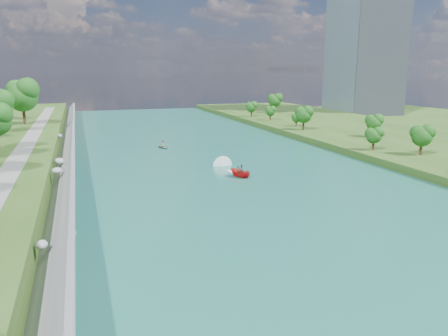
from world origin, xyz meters
name	(u,v)px	position (x,y,z in m)	size (l,w,h in m)	color
ground	(266,200)	(0.00, 0.00, 0.00)	(260.00, 260.00, 0.00)	#2D5119
river_water	(220,168)	(0.00, 20.00, 0.05)	(55.00, 240.00, 0.10)	#185C51
berm_east	(443,148)	(49.50, 20.00, 0.75)	(44.00, 240.00, 1.50)	#2D5119
riprap_bank	(64,170)	(-25.85, 19.00, 1.79)	(4.19, 236.00, 4.12)	slate
riverside_path	(16,161)	(-32.50, 20.00, 3.55)	(3.00, 200.00, 0.10)	gray
office_tower	(366,34)	(82.50, 95.00, 30.00)	(22.00, 22.00, 60.00)	gray
motorboat	(236,171)	(0.90, 14.28, 0.72)	(3.60, 18.81, 1.92)	red
raft	(163,146)	(-5.83, 42.64, 0.49)	(3.24, 3.80, 1.69)	gray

